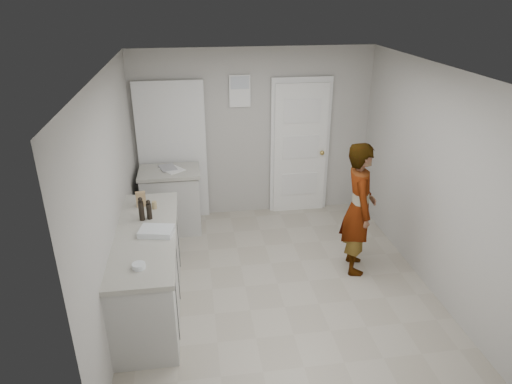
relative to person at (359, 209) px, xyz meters
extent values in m
plane|color=#A29988|center=(-1.01, -0.21, -0.82)|extent=(4.00, 4.00, 0.00)
plane|color=#ABA8A2|center=(-1.01, 1.79, 0.43)|extent=(3.50, 0.00, 3.50)
plane|color=#ABA8A2|center=(-1.01, -2.21, 0.43)|extent=(3.50, 0.00, 3.50)
plane|color=#ABA8A2|center=(-2.76, -0.21, 0.43)|extent=(0.00, 4.00, 4.00)
plane|color=#ABA8A2|center=(0.74, -0.21, 0.43)|extent=(0.00, 4.00, 4.00)
plane|color=silver|center=(-1.01, -0.21, 1.68)|extent=(4.00, 4.00, 0.00)
cube|color=white|center=(-0.31, 1.72, 0.18)|extent=(0.80, 0.05, 2.00)
cube|color=white|center=(-0.31, 1.75, 0.21)|extent=(0.90, 0.04, 2.10)
sphere|color=tan|center=(0.02, 1.67, 0.13)|extent=(0.07, 0.07, 0.07)
cube|color=white|center=(-1.21, 1.76, 1.08)|extent=(0.30, 0.02, 0.45)
cube|color=black|center=(-2.21, 1.76, 0.20)|extent=(0.90, 0.05, 2.04)
cube|color=white|center=(-2.21, 1.73, 0.21)|extent=(0.98, 0.02, 2.10)
cube|color=beige|center=(-2.46, -0.41, -0.39)|extent=(0.60, 1.90, 0.86)
cube|color=black|center=(-2.46, -0.41, -0.78)|extent=(0.56, 1.86, 0.08)
cube|color=beige|center=(-2.46, -0.41, 0.08)|extent=(0.64, 1.96, 0.05)
cube|color=beige|center=(-2.26, 1.34, -0.39)|extent=(0.80, 0.55, 0.86)
cube|color=black|center=(-2.26, 1.34, -0.78)|extent=(0.75, 0.54, 0.08)
cube|color=beige|center=(-2.26, 1.34, 0.08)|extent=(0.84, 0.61, 0.05)
imported|color=silver|center=(0.00, 0.00, 0.00)|extent=(0.49, 0.66, 1.65)
cube|color=#9B784D|center=(-2.54, 0.23, 0.19)|extent=(0.12, 0.06, 0.18)
cylinder|color=tan|center=(-2.39, 0.15, 0.14)|extent=(0.06, 0.06, 0.09)
cylinder|color=black|center=(-2.43, -0.10, 0.19)|extent=(0.06, 0.06, 0.18)
sphere|color=black|center=(-2.43, -0.10, 0.30)|extent=(0.05, 0.05, 0.05)
cylinder|color=black|center=(-2.51, -0.12, 0.21)|extent=(0.06, 0.06, 0.22)
sphere|color=black|center=(-2.51, -0.12, 0.35)|extent=(0.05, 0.05, 0.05)
cube|color=silver|center=(-2.34, -0.45, 0.13)|extent=(0.38, 0.30, 0.06)
cube|color=silver|center=(-2.34, -0.45, 0.12)|extent=(0.33, 0.25, 0.04)
cylinder|color=silver|center=(-2.46, -1.07, 0.12)|extent=(0.12, 0.12, 0.05)
sphere|color=white|center=(-2.48, -1.08, 0.12)|extent=(0.04, 0.04, 0.04)
sphere|color=white|center=(-2.44, -1.06, 0.12)|extent=(0.04, 0.04, 0.04)
cube|color=white|center=(-2.22, 1.36, 0.11)|extent=(0.39, 0.40, 0.01)
camera|label=1|loc=(-1.92, -4.65, 2.41)|focal=32.00mm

